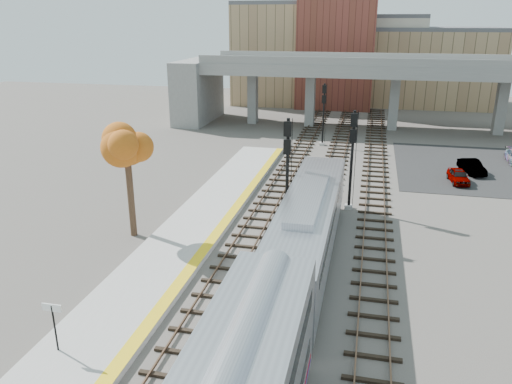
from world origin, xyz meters
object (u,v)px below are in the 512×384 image
at_px(signal_mast_near, 287,174).
at_px(car_b, 472,167).
at_px(car_a, 458,176).
at_px(signal_mast_mid, 352,160).
at_px(signal_mast_far, 323,115).
at_px(locomotive, 308,226).
at_px(tree, 126,143).

relative_size(signal_mast_near, car_b, 2.00).
relative_size(car_a, car_b, 0.93).
xyz_separation_m(signal_mast_mid, car_b, (10.86, 12.10, -3.22)).
distance_m(car_a, car_b, 3.76).
height_order(signal_mast_mid, signal_mast_far, signal_mast_mid).
bearing_deg(signal_mast_mid, car_b, 48.07).
bearing_deg(signal_mast_far, signal_mast_near, -90.00).
xyz_separation_m(locomotive, tree, (-11.97, 1.09, 4.14)).
bearing_deg(tree, locomotive, -5.20).
distance_m(signal_mast_near, signal_mast_mid, 6.23).
height_order(signal_mast_near, tree, tree).
bearing_deg(tree, car_b, 39.34).
distance_m(locomotive, car_a, 21.33).
relative_size(signal_mast_mid, car_a, 2.12).
height_order(car_a, car_b, car_b).
distance_m(signal_mast_near, tree, 10.78).
distance_m(signal_mast_near, car_a, 19.18).
height_order(signal_mast_mid, car_a, signal_mast_mid).
distance_m(signal_mast_mid, car_a, 13.09).
bearing_deg(car_b, signal_mast_near, -146.26).
bearing_deg(locomotive, signal_mast_near, 114.26).
distance_m(tree, car_b, 32.62).
bearing_deg(locomotive, signal_mast_mid, 77.93).
distance_m(locomotive, signal_mast_near, 5.39).
bearing_deg(signal_mast_near, tree, -160.12).
distance_m(signal_mast_far, tree, 30.16).
height_order(signal_mast_far, tree, tree).
xyz_separation_m(locomotive, signal_mast_far, (-2.10, 29.44, 1.24)).
relative_size(signal_mast_far, car_a, 1.96).
height_order(signal_mast_near, signal_mast_mid, signal_mast_near).
bearing_deg(locomotive, signal_mast_far, 94.08).
height_order(locomotive, signal_mast_mid, signal_mast_mid).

